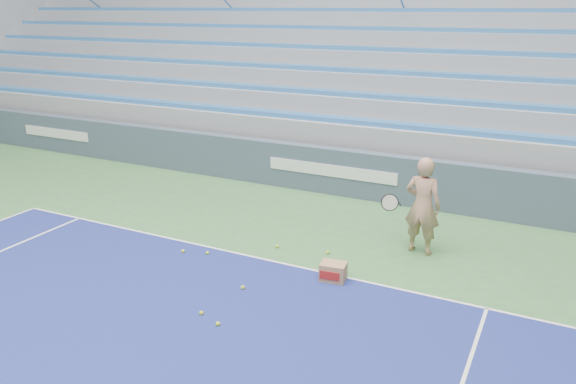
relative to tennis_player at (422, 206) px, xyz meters
The scene contains 11 objects.
sponsor_barrier 3.64m from the tennis_player, 138.00° to the left, with size 30.00×0.32×1.10m.
bleachers 8.70m from the tennis_player, 108.34° to the left, with size 31.00×9.15×7.30m.
tennis_player is the anchor object (origin of this frame).
ball_box 2.13m from the tennis_player, 119.04° to the right, with size 0.45×0.37×0.31m.
tennis_ball_0 4.29m from the tennis_player, 116.65° to the right, with size 0.07×0.07×0.07m, color #BDD12A.
tennis_ball_1 2.73m from the tennis_player, 157.06° to the right, with size 0.07×0.07×0.07m, color #BDD12A.
tennis_ball_2 4.35m from the tennis_player, 122.03° to the right, with size 0.07×0.07×0.07m, color #BDD12A.
tennis_ball_3 3.52m from the tennis_player, 128.45° to the right, with size 0.07×0.07×0.07m, color #BDD12A.
tennis_ball_4 3.94m from the tennis_player, 151.30° to the right, with size 0.07×0.07×0.07m, color #BDD12A.
tennis_ball_5 4.38m from the tennis_player, 152.54° to the right, with size 0.07×0.07×0.07m, color #BDD12A.
tennis_ball_6 1.88m from the tennis_player, 149.84° to the right, with size 0.07×0.07×0.07m, color #BDD12A.
Camera 1 is at (4.79, 4.02, 4.27)m, focal length 35.00 mm.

